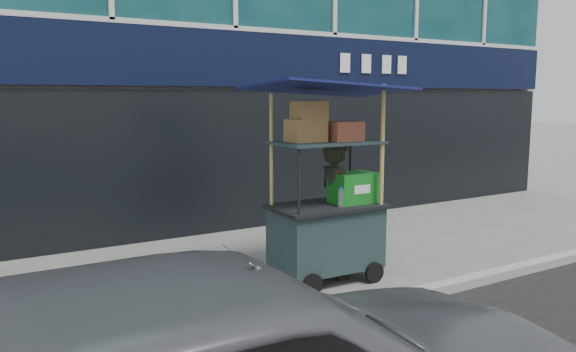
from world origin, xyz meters
TOP-DOWN VIEW (x-y plane):
  - ground at (0.00, 0.00)m, footprint 80.00×80.00m
  - curb at (0.00, -0.20)m, footprint 80.00×0.18m
  - vendor_cart at (-0.20, 0.91)m, footprint 1.86×1.33m
  - vendor_man at (-0.01, 0.98)m, footprint 0.51×0.70m

SIDE VIEW (x-z plane):
  - ground at x=0.00m, z-range 0.00..0.00m
  - curb at x=0.00m, z-range 0.00..0.12m
  - vendor_cart at x=-0.20m, z-range -0.37..2.12m
  - vendor_man at x=-0.01m, z-range 0.00..1.77m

